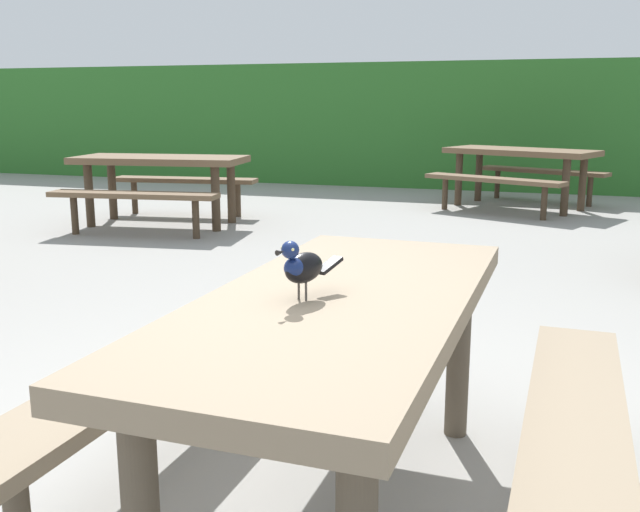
# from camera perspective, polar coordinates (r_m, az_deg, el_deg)

# --- Properties ---
(hedge_wall) EXTENTS (28.00, 1.93, 1.91)m
(hedge_wall) POSITION_cam_1_polar(r_m,az_deg,el_deg) (11.91, 14.88, 10.06)
(hedge_wall) COLOR #2D6B28
(hedge_wall) RESTS_ON ground
(picnic_table_foreground) EXTENTS (1.72, 1.82, 0.74)m
(picnic_table_foreground) POSITION_cam_1_polar(r_m,az_deg,el_deg) (2.23, 1.58, -7.58)
(picnic_table_foreground) COLOR #84725B
(picnic_table_foreground) RESTS_ON ground
(bird_grackle) EXTENTS (0.14, 0.28, 0.18)m
(bird_grackle) POSITION_cam_1_polar(r_m,az_deg,el_deg) (2.08, -1.48, -0.80)
(bird_grackle) COLOR black
(bird_grackle) RESTS_ON picnic_table_foreground
(picnic_table_mid_left) EXTENTS (1.92, 1.90, 0.74)m
(picnic_table_mid_left) POSITION_cam_1_polar(r_m,az_deg,el_deg) (7.91, -12.60, 6.42)
(picnic_table_mid_left) COLOR brown
(picnic_table_mid_left) RESTS_ON ground
(picnic_table_mid_right) EXTENTS (2.22, 2.20, 0.74)m
(picnic_table_mid_right) POSITION_cam_1_polar(r_m,az_deg,el_deg) (9.32, 15.65, 7.09)
(picnic_table_mid_right) COLOR brown
(picnic_table_mid_right) RESTS_ON ground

